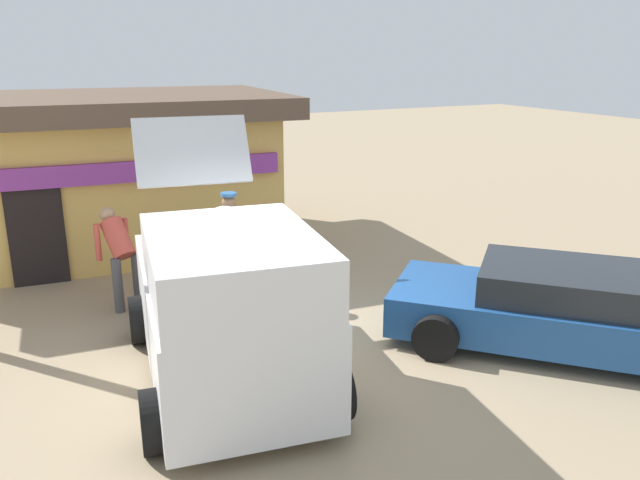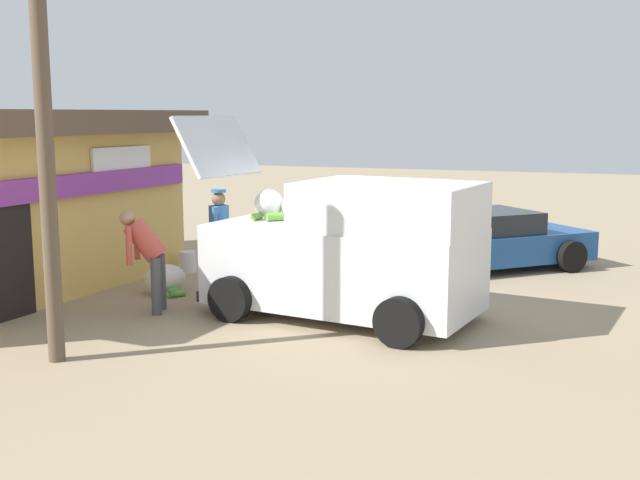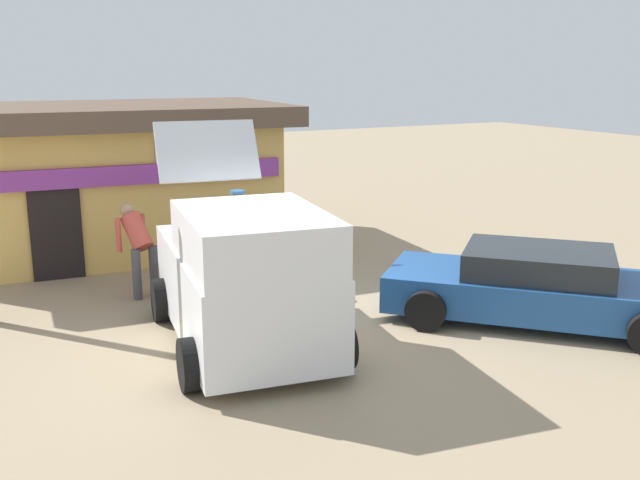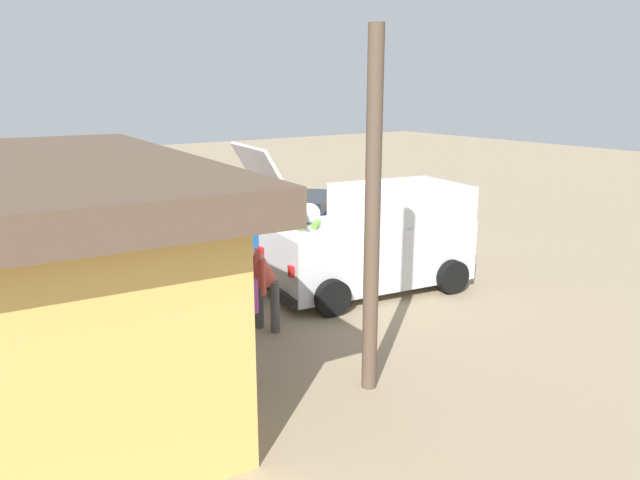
{
  "view_description": "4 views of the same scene",
  "coord_description": "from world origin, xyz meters",
  "px_view_note": "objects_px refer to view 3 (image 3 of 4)",
  "views": [
    {
      "loc": [
        -3.18,
        -6.98,
        3.9
      ],
      "look_at": [
        0.82,
        1.04,
        1.22
      ],
      "focal_mm": 36.08,
      "sensor_mm": 36.0,
      "label": 1
    },
    {
      "loc": [
        -11.66,
        -3.65,
        2.98
      ],
      "look_at": [
        0.66,
        0.93,
        0.85
      ],
      "focal_mm": 43.9,
      "sensor_mm": 36.0,
      "label": 2
    },
    {
      "loc": [
        -4.6,
        -9.17,
        3.83
      ],
      "look_at": [
        0.5,
        0.5,
        1.21
      ],
      "focal_mm": 41.05,
      "sensor_mm": 36.0,
      "label": 3
    },
    {
      "loc": [
        -9.88,
        7.42,
        3.95
      ],
      "look_at": [
        -0.24,
        0.57,
        0.93
      ],
      "focal_mm": 34.18,
      "sensor_mm": 36.0,
      "label": 4
    }
  ],
  "objects_px": {
    "paint_bucket": "(272,252)",
    "unloaded_banana_pile": "(200,267)",
    "parked_sedan": "(537,287)",
    "delivery_van": "(244,277)",
    "vendor_standing": "(239,232)",
    "storefront_bar": "(106,176)",
    "customer_bending": "(138,242)"
  },
  "relations": [
    {
      "from": "paint_bucket",
      "to": "unloaded_banana_pile",
      "type": "bearing_deg",
      "value": -162.06
    },
    {
      "from": "parked_sedan",
      "to": "unloaded_banana_pile",
      "type": "height_order",
      "value": "parked_sedan"
    },
    {
      "from": "delivery_van",
      "to": "paint_bucket",
      "type": "xyz_separation_m",
      "value": [
        2.18,
        3.98,
        -0.81
      ]
    },
    {
      "from": "parked_sedan",
      "to": "vendor_standing",
      "type": "height_order",
      "value": "vendor_standing"
    },
    {
      "from": "delivery_van",
      "to": "vendor_standing",
      "type": "xyz_separation_m",
      "value": [
        0.96,
        2.66,
        -0.01
      ]
    },
    {
      "from": "parked_sedan",
      "to": "storefront_bar",
      "type": "bearing_deg",
      "value": 122.22
    },
    {
      "from": "vendor_standing",
      "to": "customer_bending",
      "type": "xyz_separation_m",
      "value": [
        -1.67,
        0.35,
        -0.06
      ]
    },
    {
      "from": "delivery_van",
      "to": "vendor_standing",
      "type": "relative_size",
      "value": 2.68
    },
    {
      "from": "vendor_standing",
      "to": "delivery_van",
      "type": "bearing_deg",
      "value": -109.96
    },
    {
      "from": "customer_bending",
      "to": "unloaded_banana_pile",
      "type": "distance_m",
      "value": 1.45
    },
    {
      "from": "customer_bending",
      "to": "paint_bucket",
      "type": "bearing_deg",
      "value": 18.67
    },
    {
      "from": "customer_bending",
      "to": "unloaded_banana_pile",
      "type": "height_order",
      "value": "customer_bending"
    },
    {
      "from": "parked_sedan",
      "to": "vendor_standing",
      "type": "bearing_deg",
      "value": 131.79
    },
    {
      "from": "paint_bucket",
      "to": "vendor_standing",
      "type": "bearing_deg",
      "value": -132.49
    },
    {
      "from": "storefront_bar",
      "to": "parked_sedan",
      "type": "relative_size",
      "value": 1.72
    },
    {
      "from": "customer_bending",
      "to": "delivery_van",
      "type": "bearing_deg",
      "value": -76.78
    },
    {
      "from": "parked_sedan",
      "to": "vendor_standing",
      "type": "relative_size",
      "value": 2.57
    },
    {
      "from": "vendor_standing",
      "to": "paint_bucket",
      "type": "xyz_separation_m",
      "value": [
        1.22,
        1.33,
        -0.8
      ]
    },
    {
      "from": "vendor_standing",
      "to": "paint_bucket",
      "type": "relative_size",
      "value": 4.37
    },
    {
      "from": "paint_bucket",
      "to": "customer_bending",
      "type": "bearing_deg",
      "value": -161.33
    },
    {
      "from": "unloaded_banana_pile",
      "to": "paint_bucket",
      "type": "height_order",
      "value": "unloaded_banana_pile"
    },
    {
      "from": "parked_sedan",
      "to": "vendor_standing",
      "type": "xyz_separation_m",
      "value": [
        -3.36,
        3.76,
        0.45
      ]
    },
    {
      "from": "customer_bending",
      "to": "unloaded_banana_pile",
      "type": "relative_size",
      "value": 1.73
    },
    {
      "from": "storefront_bar",
      "to": "paint_bucket",
      "type": "bearing_deg",
      "value": -43.45
    },
    {
      "from": "unloaded_banana_pile",
      "to": "paint_bucket",
      "type": "distance_m",
      "value": 1.78
    },
    {
      "from": "vendor_standing",
      "to": "customer_bending",
      "type": "bearing_deg",
      "value": 168.12
    },
    {
      "from": "delivery_van",
      "to": "vendor_standing",
      "type": "height_order",
      "value": "delivery_van"
    },
    {
      "from": "unloaded_banana_pile",
      "to": "vendor_standing",
      "type": "bearing_deg",
      "value": -58.59
    },
    {
      "from": "storefront_bar",
      "to": "customer_bending",
      "type": "relative_size",
      "value": 4.9
    },
    {
      "from": "unloaded_banana_pile",
      "to": "paint_bucket",
      "type": "bearing_deg",
      "value": 17.94
    },
    {
      "from": "storefront_bar",
      "to": "delivery_van",
      "type": "xyz_separation_m",
      "value": [
        0.45,
        -6.48,
        -0.57
      ]
    },
    {
      "from": "storefront_bar",
      "to": "unloaded_banana_pile",
      "type": "xyz_separation_m",
      "value": [
        0.94,
        -3.04,
        -1.35
      ]
    }
  ]
}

